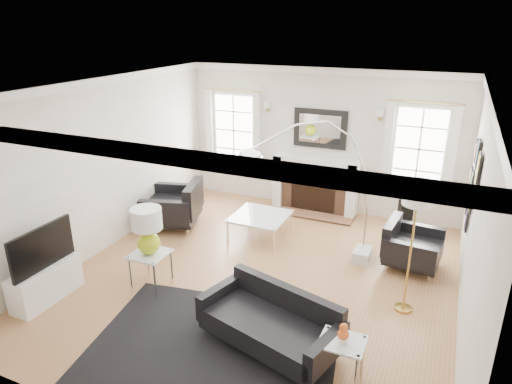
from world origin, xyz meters
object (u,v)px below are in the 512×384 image
at_px(coffee_table, 260,217).
at_px(gourd_lamp, 147,228).
at_px(sofa, 272,323).
at_px(arc_floor_lamp, 312,191).
at_px(armchair_right, 410,247).
at_px(fireplace, 315,185).
at_px(armchair_left, 176,206).

height_order(coffee_table, gourd_lamp, gourd_lamp).
height_order(sofa, arc_floor_lamp, arc_floor_lamp).
xyz_separation_m(armchair_right, arc_floor_lamp, (-1.39, -0.71, 0.96)).
bearing_deg(gourd_lamp, fireplace, 70.30).
height_order(sofa, coffee_table, sofa).
distance_m(fireplace, sofa, 4.19).
bearing_deg(armchair_left, coffee_table, 7.24).
xyz_separation_m(sofa, arc_floor_lamp, (-0.12, 1.84, 1.00)).
xyz_separation_m(gourd_lamp, arc_floor_lamp, (1.92, 1.38, 0.36)).
bearing_deg(armchair_left, sofa, -39.70).
bearing_deg(armchair_right, sofa, -116.44).
xyz_separation_m(fireplace, gourd_lamp, (-1.31, -3.66, 0.40)).
bearing_deg(arc_floor_lamp, sofa, -86.13).
relative_size(sofa, coffee_table, 1.95).
relative_size(fireplace, coffee_table, 1.82).
distance_m(fireplace, gourd_lamp, 3.91).
bearing_deg(sofa, armchair_right, 63.56).
distance_m(sofa, armchair_right, 2.84).
relative_size(armchair_left, coffee_table, 1.37).
height_order(fireplace, coffee_table, fireplace).
height_order(armchair_left, arc_floor_lamp, arc_floor_lamp).
distance_m(fireplace, arc_floor_lamp, 2.48).
distance_m(armchair_right, arc_floor_lamp, 1.83).
height_order(sofa, gourd_lamp, gourd_lamp).
distance_m(armchair_left, coffee_table, 1.62).
height_order(armchair_left, coffee_table, armchair_left).
bearing_deg(gourd_lamp, sofa, -12.61).
height_order(fireplace, armchair_right, fireplace).
distance_m(gourd_lamp, arc_floor_lamp, 2.39).
height_order(fireplace, armchair_left, fireplace).
distance_m(coffee_table, gourd_lamp, 2.33).
height_order(fireplace, gourd_lamp, gourd_lamp).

